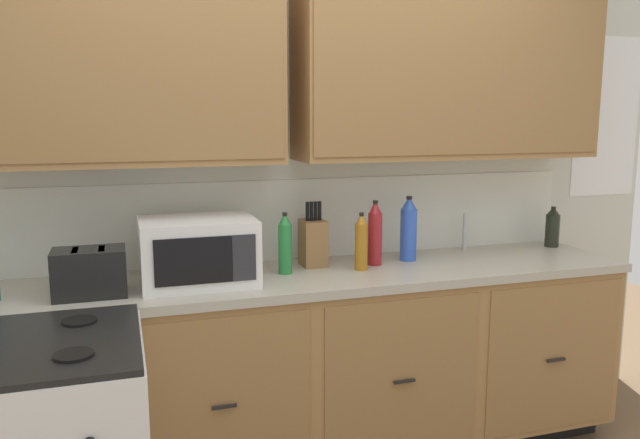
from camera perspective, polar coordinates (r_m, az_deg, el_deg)
wall_unit at (r=2.96m, az=-3.16°, el=10.17°), size 4.36×0.40×2.54m
counter_run at (r=3.00m, az=-1.96°, el=-13.28°), size 3.19×0.64×0.92m
microwave at (r=2.72m, az=-11.02°, el=-2.85°), size 0.48×0.37×0.28m
toaster at (r=2.66m, az=-20.20°, el=-4.54°), size 0.28×0.18×0.19m
knife_block at (r=2.99m, az=-0.64°, el=-2.04°), size 0.11×0.14×0.31m
sink_faucet at (r=3.41m, az=13.02°, el=-1.10°), size 0.02×0.02×0.20m
bottle_green at (r=2.84m, az=-3.19°, el=-2.22°), size 0.06×0.06×0.28m
bottle_red at (r=3.01m, az=5.02°, el=-1.29°), size 0.07×0.07×0.31m
bottle_amber at (r=2.91m, az=3.77°, el=-2.06°), size 0.06×0.06×0.27m
bottle_dark at (r=3.65m, az=20.37°, el=-0.65°), size 0.08×0.08×0.22m
bottle_blue at (r=3.12m, az=8.05°, el=-0.88°), size 0.08×0.08×0.32m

